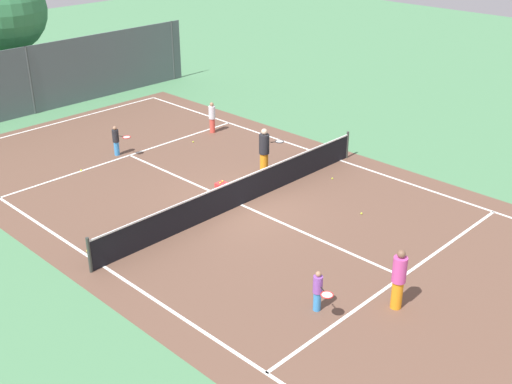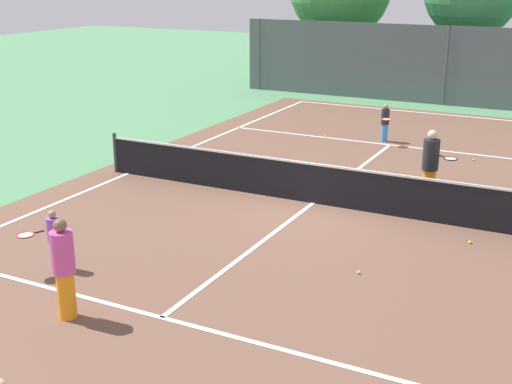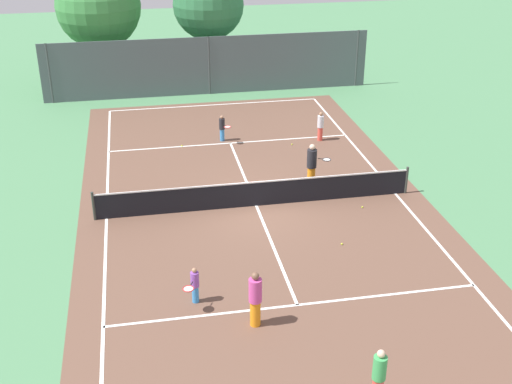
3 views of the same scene
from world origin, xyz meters
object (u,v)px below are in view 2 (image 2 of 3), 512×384
Objects in this scene: tennis_ball_2 at (470,242)px; player_4 at (430,166)px; tennis_ball_4 at (359,272)px; tennis_ball_5 at (444,209)px; player_3 at (52,239)px; tennis_ball_1 at (473,160)px; tennis_ball_3 at (325,137)px; ball_crate at (340,184)px; tennis_ball_0 at (154,164)px; player_0 at (385,122)px; player_2 at (64,268)px.

player_4 is at bearing 123.00° from tennis_ball_2.
tennis_ball_5 is (0.62, 4.28, 0.00)m from tennis_ball_4.
player_3 reaches higher than tennis_ball_1.
tennis_ball_2 is 1.00× the size of tennis_ball_3.
player_3 is 2.71× the size of ball_crate.
ball_crate is at bearing 65.73° from player_3.
tennis_ball_2 is (9.21, -1.95, 0.00)m from tennis_ball_0.
player_0 is 13.87m from player_2.
tennis_ball_3 is (-6.08, 7.32, 0.00)m from tennis_ball_2.
tennis_ball_2 is at bearing 57.52° from tennis_ball_4.
player_2 is 13.53m from tennis_ball_3.
tennis_ball_4 is at bearing -98.20° from tennis_ball_5.
player_3 is 12.16m from tennis_ball_3.
ball_crate is at bearing 149.83° from tennis_ball_2.
player_2 is 5.28m from tennis_ball_4.
tennis_ball_2 is at bearing 35.54° from player_3.
player_0 is 5.62m from ball_crate.
player_4 is at bearing -47.88° from tennis_ball_3.
tennis_ball_0 is at bearing -150.25° from tennis_ball_1.
tennis_ball_1 is (8.10, 4.63, 0.00)m from tennis_ball_0.
ball_crate reaches higher than tennis_ball_0.
player_0 reaches higher than player_3.
tennis_ball_3 is at bearing 86.92° from player_3.
tennis_ball_4 is at bearing -92.00° from player_4.
player_2 is 25.76× the size of tennis_ball_2.
player_2 is at bearing -100.92° from ball_crate.
tennis_ball_2 is at bearing -57.00° from player_4.
player_3 is at bearing -69.81° from tennis_ball_0.
player_3 is 17.48× the size of tennis_ball_2.
tennis_ball_1 is (4.09, 12.73, -0.84)m from player_2.
tennis_ball_1 and tennis_ball_5 have the same top height.
player_0 is 7.66m from tennis_ball_0.
ball_crate is at bearing 114.38° from tennis_ball_4.
player_3 is (-1.52, 1.35, -0.27)m from player_2.
player_4 is 27.31× the size of tennis_ball_4.
tennis_ball_4 is (-1.56, -2.44, 0.00)m from tennis_ball_2.
player_4 reaches higher than tennis_ball_4.
tennis_ball_4 is at bearing 45.48° from player_2.
player_0 is at bearing 10.36° from tennis_ball_3.
player_2 reaches higher than tennis_ball_4.
tennis_ball_2 is at bearing 49.78° from player_2.
tennis_ball_1 is 4.74m from tennis_ball_5.
player_4 is at bearing 65.34° from player_2.
player_0 is at bearing 118.88° from tennis_ball_5.
tennis_ball_1 is 9.03m from tennis_ball_4.
tennis_ball_1 is at bearing 99.63° from tennis_ball_2.
tennis_ball_5 is at bearing -5.56° from ball_crate.
player_3 is at bearing -101.64° from player_0.
ball_crate is at bearing 1.58° from tennis_ball_0.
player_2 reaches higher than tennis_ball_0.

